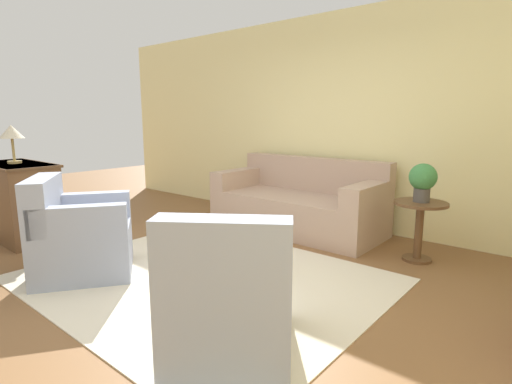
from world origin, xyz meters
TOP-DOWN VIEW (x-y plane):
  - ground_plane at (0.00, 0.00)m, footprint 16.00×16.00m
  - wall_back at (0.00, 2.54)m, footprint 8.96×0.12m
  - rug at (0.00, 0.00)m, footprint 3.04×2.49m
  - couch at (-0.28, 1.94)m, footprint 2.20×0.98m
  - armchair_left at (-0.97, -0.67)m, footprint 1.08×1.10m
  - armchair_right at (0.97, -0.67)m, footprint 1.08×1.10m
  - ottoman_table at (-0.02, 0.18)m, footprint 0.65×0.65m
  - side_table at (1.32, 1.74)m, footprint 0.53×0.53m
  - dresser at (-2.64, -0.57)m, footprint 1.19×0.60m
  - potted_plant_on_side_table at (1.32, 1.74)m, footprint 0.27×0.27m
  - table_lamp at (-2.64, -0.57)m, footprint 0.27×0.27m

SIDE VIEW (x-z plane):
  - ground_plane at x=0.00m, z-range 0.00..0.00m
  - rug at x=0.00m, z-range 0.00..0.01m
  - ottoman_table at x=-0.02m, z-range 0.07..0.51m
  - couch at x=-0.28m, z-range -0.13..0.80m
  - armchair_left at x=-0.97m, z-range -0.10..0.83m
  - armchair_right at x=0.97m, z-range -0.10..0.83m
  - side_table at x=1.32m, z-range 0.11..0.73m
  - dresser at x=-2.64m, z-range 0.02..0.93m
  - potted_plant_on_side_table at x=1.32m, z-range 0.65..1.04m
  - table_lamp at x=-2.64m, z-range 1.04..1.49m
  - wall_back at x=0.00m, z-range 0.00..2.80m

